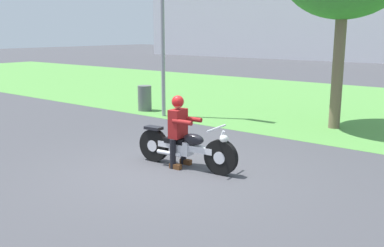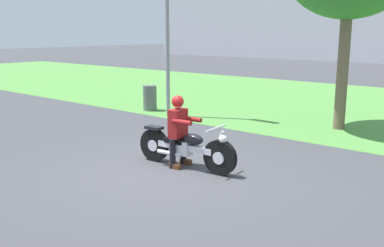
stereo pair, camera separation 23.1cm
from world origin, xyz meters
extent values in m
plane|color=#424247|center=(0.00, 0.00, 0.00)|extent=(120.00, 120.00, 0.00)
cube|color=#549342|center=(0.00, 9.78, 0.00)|extent=(60.00, 12.00, 0.01)
cylinder|color=black|center=(0.87, 0.51, 0.34)|extent=(0.68, 0.18, 0.67)
cylinder|color=silver|center=(0.87, 0.51, 0.34)|extent=(0.25, 0.16, 0.23)
cylinder|color=black|center=(-0.70, 0.38, 0.34)|extent=(0.68, 0.18, 0.67)
cylinder|color=silver|center=(-0.70, 0.38, 0.34)|extent=(0.25, 0.16, 0.23)
cube|color=silver|center=(0.08, 0.44, 0.42)|extent=(1.26, 0.25, 0.12)
cube|color=silver|center=(0.03, 0.44, 0.40)|extent=(0.34, 0.27, 0.28)
ellipsoid|color=black|center=(0.26, 0.46, 0.60)|extent=(0.46, 0.28, 0.22)
cube|color=black|center=(-0.14, 0.43, 0.52)|extent=(0.46, 0.28, 0.10)
cube|color=black|center=(-0.70, 0.38, 0.70)|extent=(0.38, 0.23, 0.06)
cylinder|color=silver|center=(0.82, 0.51, 0.59)|extent=(0.26, 0.07, 0.53)
cylinder|color=silver|center=(0.77, 0.50, 0.88)|extent=(0.09, 0.66, 0.04)
sphere|color=white|center=(0.93, 0.52, 0.70)|extent=(0.16, 0.16, 0.16)
cylinder|color=silver|center=(-0.20, 0.28, 0.28)|extent=(0.55, 0.13, 0.08)
cylinder|color=black|center=(-0.11, 0.61, 0.29)|extent=(0.12, 0.12, 0.59)
cube|color=#593319|center=(-0.05, 0.61, 0.05)|extent=(0.25, 0.12, 0.10)
cylinder|color=black|center=(-0.08, 0.25, 0.29)|extent=(0.12, 0.12, 0.59)
cube|color=#593319|center=(-0.02, 0.25, 0.05)|extent=(0.25, 0.12, 0.10)
cube|color=maroon|center=(-0.10, 0.43, 0.87)|extent=(0.25, 0.40, 0.56)
cylinder|color=maroon|center=(0.11, 0.62, 0.95)|extent=(0.43, 0.13, 0.09)
cylinder|color=maroon|center=(0.14, 0.28, 0.95)|extent=(0.43, 0.13, 0.09)
sphere|color=tan|center=(-0.10, 0.43, 1.27)|extent=(0.20, 0.20, 0.20)
sphere|color=#B21919|center=(-0.10, 0.43, 1.30)|extent=(0.24, 0.24, 0.24)
cylinder|color=brown|center=(1.09, 5.75, 1.54)|extent=(0.30, 0.30, 3.08)
cylinder|color=gray|center=(-3.78, 4.13, 3.09)|extent=(0.12, 0.12, 6.18)
cylinder|color=#595E5B|center=(-4.92, 4.45, 0.42)|extent=(0.46, 0.46, 0.85)
camera|label=1|loc=(5.17, -5.86, 2.62)|focal=40.33mm
camera|label=2|loc=(5.35, -5.72, 2.62)|focal=40.33mm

